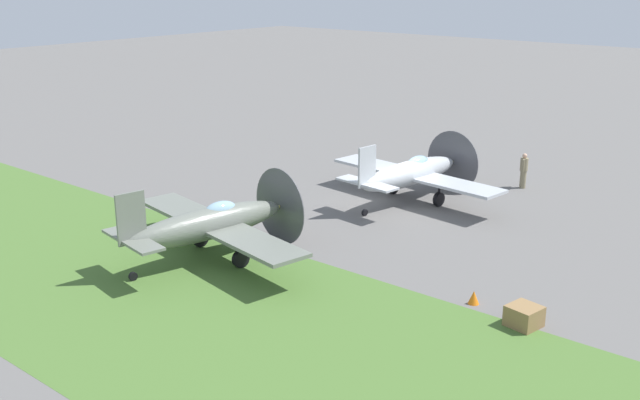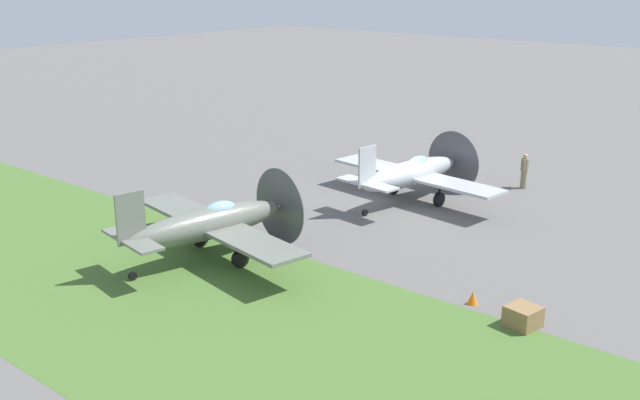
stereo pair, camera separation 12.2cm
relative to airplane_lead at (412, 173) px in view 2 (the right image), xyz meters
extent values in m
plane|color=#605E5B|center=(-0.29, -1.15, -1.34)|extent=(160.00, 160.00, 0.00)
cube|color=#476B2D|center=(-0.29, -13.98, -1.34)|extent=(120.00, 11.00, 0.01)
ellipsoid|color=#B2B7BC|center=(-0.02, -0.14, 0.01)|extent=(1.87, 6.42, 1.15)
cube|color=#B2B7BC|center=(0.03, 0.23, -0.13)|extent=(9.06, 2.59, 0.13)
cube|color=#B2B7BC|center=(-0.35, -3.01, 0.84)|extent=(0.21, 1.03, 1.77)
cube|color=#B2B7BC|center=(-0.35, -3.01, 0.10)|extent=(3.05, 1.17, 0.09)
cone|color=#B7B24C|center=(0.37, 3.23, 0.01)|extent=(0.67, 0.72, 0.60)
cylinder|color=#4C4C51|center=(0.35, 3.05, 0.01)|extent=(2.96, 0.38, 2.98)
ellipsoid|color=#8CB2C6|center=(0.05, 0.41, 0.41)|extent=(0.80, 1.37, 0.65)
cylinder|color=black|center=(-1.30, 0.47, -1.03)|extent=(0.28, 0.65, 0.63)
cylinder|color=black|center=(-1.30, 0.47, -0.58)|extent=(0.11, 0.11, 0.89)
cylinder|color=black|center=(1.38, 0.16, -1.03)|extent=(0.28, 0.65, 0.63)
cylinder|color=black|center=(1.38, 0.16, -0.58)|extent=(0.11, 0.11, 0.89)
cylinder|color=black|center=(-0.36, -3.10, -1.20)|extent=(0.15, 0.31, 0.30)
ellipsoid|color=slate|center=(-1.75, -10.88, 0.04)|extent=(2.31, 6.58, 1.18)
cube|color=slate|center=(-1.68, -10.51, -0.11)|extent=(9.28, 3.22, 0.13)
cube|color=slate|center=(-2.27, -13.78, 0.89)|extent=(0.28, 1.05, 1.81)
cube|color=slate|center=(-2.27, -13.78, 0.13)|extent=(3.15, 1.38, 0.10)
cone|color=#B7B24C|center=(-1.13, -7.46, 0.04)|extent=(0.72, 0.76, 0.61)
cylinder|color=#4C4C51|center=(-1.16, -7.65, 0.04)|extent=(3.00, 0.58, 3.05)
ellipsoid|color=#8CB2C6|center=(-1.65, -10.32, 0.45)|extent=(0.89, 1.43, 0.67)
cylinder|color=black|center=(-3.02, -10.17, -1.02)|extent=(0.32, 0.67, 0.65)
cylinder|color=black|center=(-3.02, -10.17, -0.56)|extent=(0.11, 0.11, 0.91)
cylinder|color=black|center=(-0.31, -10.66, -1.02)|extent=(0.32, 0.67, 0.65)
cylinder|color=black|center=(-0.31, -10.66, -0.56)|extent=(0.11, 0.11, 0.91)
cylinder|color=black|center=(-2.29, -13.88, -1.19)|extent=(0.17, 0.32, 0.30)
cylinder|color=#847A5B|center=(3.01, 5.31, -0.90)|extent=(0.30, 0.30, 0.88)
cylinder|color=#847A5B|center=(3.01, 5.31, -0.15)|extent=(0.38, 0.38, 0.62)
sphere|color=tan|center=(3.01, 5.31, 0.27)|extent=(0.23, 0.23, 0.23)
cylinder|color=#847A5B|center=(3.09, 5.07, -0.15)|extent=(0.11, 0.11, 0.59)
cylinder|color=#847A5B|center=(2.94, 5.56, -0.15)|extent=(0.11, 0.11, 0.59)
cube|color=olive|center=(9.53, -8.50, -1.02)|extent=(1.04, 1.04, 0.64)
cone|color=orange|center=(7.62, -8.08, -1.12)|extent=(0.36, 0.36, 0.44)
camera|label=1|loc=(17.78, -28.01, 8.89)|focal=41.92mm
camera|label=2|loc=(17.87, -27.93, 8.89)|focal=41.92mm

